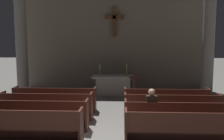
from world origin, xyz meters
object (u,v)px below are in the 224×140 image
candlestick_right (127,72)px  lone_worshipper (151,109)px  pew_right_row_3 (172,107)px  column_right_second (209,32)px  altar (113,85)px  pew_right_row_2 (179,116)px  pew_left_row_1 (21,126)px  pew_left_row_4 (55,99)px  lectern (134,89)px  pew_right_row_1 (188,129)px  pew_left_row_2 (36,114)px  pew_right_row_4 (166,100)px  pew_left_row_3 (46,106)px  column_left_second (21,33)px  candlestick_left (100,72)px

candlestick_right → lone_worshipper: candlestick_right is taller
pew_right_row_3 → column_right_second: (2.52, 3.87, 2.74)m
pew_right_row_3 → altar: bearing=117.9°
pew_right_row_2 → pew_left_row_1: bearing=-166.9°
pew_left_row_4 → lone_worshipper: size_ratio=2.46×
column_right_second → lectern: (-3.69, -0.94, -2.67)m
pew_left_row_4 → pew_right_row_2: 4.82m
pew_left_row_1 → lone_worshipper: (3.55, 1.05, 0.22)m
pew_right_row_1 → column_right_second: size_ratio=0.49×
pew_left_row_1 → pew_left_row_2: size_ratio=1.00×
pew_left_row_2 → pew_right_row_4: bearing=24.9°
pew_right_row_3 → pew_left_row_2: bearing=-166.9°
candlestick_right → lectern: size_ratio=0.54×
pew_left_row_3 → altar: altar is taller
candlestick_right → pew_right_row_1: bearing=-76.4°
pew_left_row_4 → lectern: lectern is taller
pew_right_row_3 → lone_worshipper: (-0.82, -0.98, 0.22)m
pew_left_row_2 → column_right_second: 8.88m
lone_worshipper → pew_left_row_4: bearing=150.7°
column_left_second → candlestick_left: bearing=3.7°
pew_right_row_4 → pew_left_row_3: bearing=-166.9°
pew_right_row_2 → column_right_second: bearing=62.7°
pew_left_row_2 → pew_right_row_3: 4.49m
lectern → lone_worshipper: 3.92m
pew_left_row_1 → pew_right_row_3: bearing=24.9°
pew_left_row_3 → pew_right_row_1: 4.82m
pew_left_row_2 → column_left_second: size_ratio=0.49×
column_left_second → column_right_second: size_ratio=1.00×
candlestick_left → lone_worshipper: 5.53m
pew_right_row_2 → pew_right_row_1: bearing=-90.0°
pew_left_row_1 → pew_right_row_1: 4.37m
column_right_second → lectern: size_ratio=5.73×
column_left_second → candlestick_left: 4.49m
pew_right_row_2 → column_right_second: size_ratio=0.49×
pew_left_row_2 → lone_worshipper: size_ratio=2.46×
pew_right_row_3 → pew_right_row_4: same height
altar → lectern: 1.58m
pew_right_row_1 → pew_left_row_4: bearing=145.1°
altar → candlestick_right: size_ratio=3.54×
pew_left_row_2 → candlestick_left: candlestick_left is taller
pew_left_row_2 → column_left_second: (-2.52, 4.88, 2.74)m
pew_right_row_2 → pew_right_row_3: same height
pew_right_row_1 → lone_worshipper: (-0.82, 1.05, 0.22)m
column_left_second → lectern: bearing=-9.3°
pew_left_row_3 → lectern: bearing=42.4°
pew_left_row_1 → altar: 6.53m
pew_left_row_3 → pew_right_row_4: bearing=13.1°
pew_right_row_4 → candlestick_left: size_ratio=5.23×
pew_right_row_1 → candlestick_right: bearing=103.6°
pew_left_row_4 → column_left_second: (-2.52, 2.85, 2.74)m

